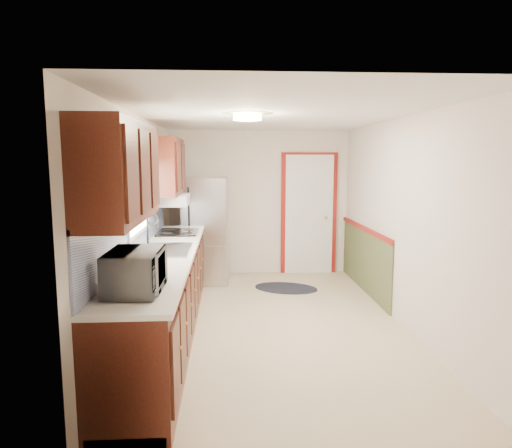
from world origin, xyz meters
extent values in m
cube|color=tan|center=(0.00, 0.00, 0.00)|extent=(3.20, 5.20, 0.12)
cube|color=white|center=(0.00, 0.00, 2.40)|extent=(3.20, 5.20, 0.12)
cube|color=beige|center=(0.00, 2.50, 1.20)|extent=(3.20, 0.10, 2.40)
cube|color=beige|center=(0.00, -2.50, 1.20)|extent=(3.20, 0.10, 2.40)
cube|color=beige|center=(-1.50, 0.00, 1.20)|extent=(0.10, 5.20, 2.40)
cube|color=beige|center=(1.50, 0.00, 1.20)|extent=(0.10, 5.20, 2.40)
cube|color=#3E160E|center=(-1.20, -0.30, 0.45)|extent=(0.60, 4.00, 0.90)
cube|color=white|center=(-1.19, -0.30, 0.92)|extent=(0.63, 4.00, 0.04)
cube|color=#5371CB|center=(-1.49, -0.30, 1.22)|extent=(0.02, 4.00, 0.55)
cube|color=#3E160E|center=(-1.32, -1.60, 1.83)|extent=(0.35, 1.40, 0.75)
cube|color=#3E160E|center=(-1.32, 1.10, 1.83)|extent=(0.35, 1.20, 0.75)
cube|color=white|center=(-1.49, -0.20, 1.62)|extent=(0.02, 1.00, 0.90)
cube|color=#B84C22|center=(-1.44, -0.20, 1.97)|extent=(0.05, 1.12, 0.24)
cube|color=#B7B7BC|center=(-1.19, -0.20, 0.95)|extent=(0.52, 0.82, 0.02)
cube|color=white|center=(-1.27, 1.15, 1.38)|extent=(0.45, 0.60, 0.15)
cube|color=maroon|center=(0.85, 2.47, 1.00)|extent=(0.94, 0.05, 2.08)
cube|color=white|center=(0.85, 2.44, 1.00)|extent=(0.80, 0.04, 2.00)
cube|color=#4B542F|center=(1.49, 1.35, 0.45)|extent=(0.02, 2.30, 0.90)
cube|color=maroon|center=(1.48, 1.35, 0.92)|extent=(0.04, 2.30, 0.06)
cylinder|color=#FFD88C|center=(-0.30, -0.20, 2.36)|extent=(0.30, 0.30, 0.06)
imported|color=white|center=(-1.20, -1.77, 1.13)|extent=(0.32, 0.57, 0.38)
cube|color=#B7B7BC|center=(-0.86, 1.99, 0.82)|extent=(0.71, 0.67, 1.64)
cylinder|color=black|center=(-1.09, 1.63, 0.74)|extent=(0.02, 0.02, 1.15)
ellipsoid|color=black|center=(0.35, 1.50, 0.01)|extent=(1.10, 0.90, 0.01)
cube|color=black|center=(-1.19, 1.00, 0.95)|extent=(0.53, 0.63, 0.02)
camera|label=1|loc=(-0.51, -5.11, 1.91)|focal=32.00mm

